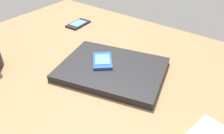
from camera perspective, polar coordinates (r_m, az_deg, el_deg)
The scene contains 4 objects.
desk_surface at distance 77.45cm, azimuth -2.13°, elevation 0.45°, with size 120.00×80.00×3.00cm, color olive.
laptop_closed at distance 70.88cm, azimuth -0.00°, elevation -0.58°, with size 32.42×24.08×2.25cm, color black.
cell_phone_on_laptop at distance 72.26cm, azimuth -2.45°, elevation 1.69°, with size 10.84×11.19×1.04cm.
cell_phone_on_desk at distance 104.90cm, azimuth -8.70°, elevation 10.94°, with size 6.89×11.40×0.94cm.
Camera 1 is at (40.73, -49.37, 45.11)cm, focal length 35.46 mm.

